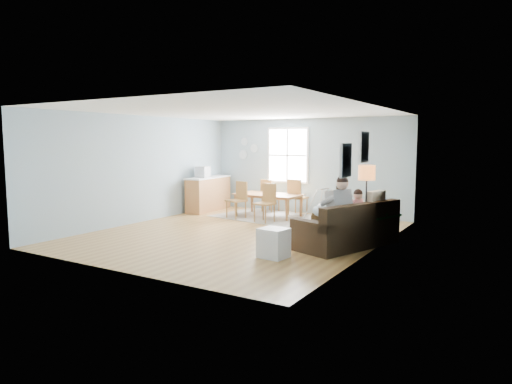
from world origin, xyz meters
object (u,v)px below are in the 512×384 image
Objects in this scene: sofa at (349,231)px; baby_swing at (324,205)px; father at (334,209)px; floor_lamp at (367,180)px; storage_cube at (273,243)px; dining_table at (268,205)px; counter at (209,193)px; chair_se at (267,200)px; monitor at (202,172)px; chair_nw at (269,193)px; chair_sw at (239,197)px; chair_ne at (296,195)px; toddler at (353,207)px.

baby_swing is (-1.69, 2.80, 0.05)m from sofa.
floor_lamp reaches higher than father.
floor_lamp is (0.26, 0.18, 1.00)m from sofa.
storage_cube is 4.38m from baby_swing.
counter is at bearing 179.75° from dining_table.
father reaches higher than chair_se.
storage_cube is at bearing -39.44° from monitor.
floor_lamp is at bearing -37.04° from chair_nw.
chair_se reaches higher than chair_sw.
toddler is at bearing -46.20° from chair_ne.
chair_nw is 1.81m from counter.
floor_lamp is 0.86× the size of counter.
storage_cube is at bearing -116.53° from toddler.
chair_sw reaches higher than chair_nw.
dining_table reaches higher than storage_cube.
father reaches higher than baby_swing.
chair_sw is 1.60m from monitor.
baby_swing is at bearing 6.84° from counter.
toddler is 1.73× the size of storage_cube.
storage_cube is 5.83m from counter.
floor_lamp reaches higher than chair_nw.
baby_swing is at bearing 27.99° from chair_sw.
counter reaches higher than chair_nw.
dining_table is at bearing 117.71° from chair_se.
father is at bearing -35.93° from chair_se.
floor_lamp reaches higher than chair_sw.
chair_se is 2.57m from counter.
monitor reaches higher than counter.
monitor is 3.64m from baby_swing.
father is 3.13m from chair_se.
floor_lamp reaches higher than chair_ne.
chair_ne is (-2.83, 2.71, -0.73)m from floor_lamp.
monitor reaches higher than toddler.
monitor reaches higher than chair_se.
toddler is at bearing -19.38° from monitor.
chair_nw is at bearing 31.60° from monitor.
father is at bearing 63.29° from storage_cube.
chair_ne reaches higher than sofa.
chair_sw reaches higher than storage_cube.
toddler is 0.49× the size of counter.
monitor is at bearing 169.37° from chair_se.
chair_se reaches higher than sofa.
chair_sw is 1.63m from counter.
baby_swing is at bearing 123.25° from toddler.
father reaches higher than chair_nw.
monitor is at bearing -167.60° from baby_swing.
chair_nw is at bearing 117.71° from chair_se.
counter is at bearing 156.47° from chair_sw.
father is 1.57× the size of baby_swing.
chair_sw is 1.33m from chair_nw.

